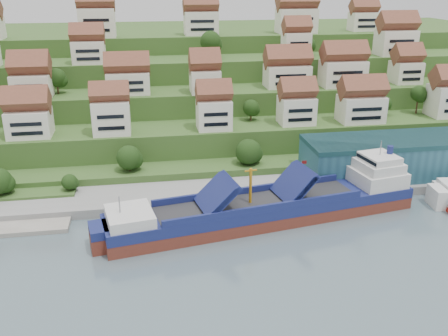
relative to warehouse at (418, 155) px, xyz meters
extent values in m
plane|color=slate|center=(-52.00, -17.00, -7.20)|extent=(300.00, 300.00, 0.00)
cube|color=gray|center=(-32.00, -2.00, -6.10)|extent=(180.00, 14.00, 2.20)
cube|color=#2D4C1E|center=(-52.00, 69.00, -5.20)|extent=(260.00, 128.00, 4.00)
cube|color=#2D4C1E|center=(-52.00, 74.00, -1.70)|extent=(260.00, 118.00, 11.00)
cube|color=#2D4C1E|center=(-52.00, 82.00, 1.80)|extent=(260.00, 102.00, 18.00)
cube|color=#2D4C1E|center=(-52.00, 90.00, 5.30)|extent=(260.00, 86.00, 25.00)
cube|color=#2D4C1E|center=(-52.00, 99.00, 8.30)|extent=(260.00, 68.00, 31.00)
cube|color=white|center=(-100.10, 21.37, 7.35)|extent=(11.10, 8.57, 7.11)
cube|color=white|center=(-78.74, 19.93, 8.34)|extent=(9.86, 7.03, 9.08)
cube|color=white|center=(-50.91, 20.14, 7.89)|extent=(9.30, 7.62, 8.19)
cube|color=white|center=(-26.78, 21.41, 7.67)|extent=(9.88, 7.73, 7.74)
cube|color=white|center=(-7.59, 20.39, 7.58)|extent=(12.64, 8.26, 7.56)
cube|color=white|center=(-101.36, 36.90, 14.19)|extent=(10.79, 8.98, 6.78)
cube|color=white|center=(-74.13, 37.44, 14.01)|extent=(12.64, 7.90, 6.43)
cube|color=white|center=(-51.37, 35.09, 14.20)|extent=(8.73, 8.56, 6.80)
cube|color=white|center=(-24.74, 39.03, 14.24)|extent=(13.77, 8.36, 6.89)
cube|color=white|center=(-7.06, 37.06, 14.86)|extent=(13.67, 8.18, 8.13)
cube|color=white|center=(15.46, 38.92, 14.24)|extent=(8.81, 8.04, 6.88)
cube|color=white|center=(-86.05, 51.84, 21.30)|extent=(10.08, 7.30, 7.01)
cube|color=white|center=(-17.76, 53.44, 21.92)|extent=(8.82, 7.14, 8.24)
cube|color=white|center=(17.89, 52.44, 22.08)|extent=(12.76, 8.47, 8.57)
cube|color=white|center=(-84.01, 69.96, 28.67)|extent=(12.18, 7.51, 9.73)
cube|color=white|center=(-47.80, 72.22, 27.87)|extent=(11.86, 8.15, 8.14)
cube|color=white|center=(-11.95, 72.89, 28.18)|extent=(14.28, 8.73, 8.75)
cube|color=white|center=(15.80, 75.83, 27.27)|extent=(10.12, 7.05, 6.93)
ellipsoid|color=#224115|center=(-43.35, 9.11, 0.23)|extent=(6.87, 6.87, 6.87)
ellipsoid|color=#224115|center=(-74.55, 9.29, 0.40)|extent=(6.30, 6.30, 6.30)
ellipsoid|color=#224115|center=(2.46, 26.11, 7.43)|extent=(4.54, 4.54, 4.54)
ellipsoid|color=#224115|center=(13.48, 26.11, 10.10)|extent=(4.85, 4.85, 4.85)
ellipsoid|color=#224115|center=(-38.95, 26.66, 7.65)|extent=(4.81, 4.81, 4.81)
ellipsoid|color=#224115|center=(-9.19, 42.83, 17.08)|extent=(5.32, 5.32, 5.32)
ellipsoid|color=#224115|center=(-105.39, 42.38, 15.02)|extent=(6.09, 6.09, 6.09)
ellipsoid|color=#224115|center=(-95.03, 40.97, 15.57)|extent=(5.50, 5.50, 5.50)
ellipsoid|color=#224115|center=(-46.61, 56.21, 23.33)|extent=(6.97, 6.97, 6.97)
ellipsoid|color=#224115|center=(-17.48, 58.94, 22.00)|extent=(4.71, 4.71, 4.71)
ellipsoid|color=#224115|center=(-12.31, 56.97, 21.42)|extent=(5.11, 5.11, 5.11)
ellipsoid|color=#224115|center=(-88.66, 2.00, -2.34)|extent=(3.82, 3.82, 3.82)
cube|color=#265769|center=(0.00, 0.00, 0.00)|extent=(60.00, 15.00, 10.00)
cylinder|color=gray|center=(-34.00, -7.00, -1.00)|extent=(0.16, 0.16, 8.00)
cube|color=maroon|center=(-33.40, -7.00, 2.60)|extent=(1.20, 0.05, 0.80)
cube|color=maroon|center=(-45.01, -16.43, -6.20)|extent=(70.74, 22.61, 4.48)
cube|color=navy|center=(-45.01, -16.43, -3.34)|extent=(70.76, 22.72, 2.33)
cube|color=silver|center=(-74.15, -21.52, -1.10)|extent=(10.59, 11.61, 2.33)
cube|color=#262628|center=(-46.78, -16.74, -2.18)|extent=(45.73, 16.71, 0.27)
cube|color=navy|center=(-56.49, -18.44, 0.87)|extent=(8.32, 10.90, 6.20)
cube|color=navy|center=(-38.83, -15.35, 0.87)|extent=(7.98, 10.85, 6.55)
cylinder|color=orange|center=(-48.54, -17.05, 1.77)|extent=(0.73, 0.73, 8.07)
cube|color=silver|center=(-16.75, -11.50, -0.48)|extent=(12.35, 11.92, 3.59)
cube|color=silver|center=(-16.75, -11.50, 2.39)|extent=(10.40, 10.55, 2.24)
cube|color=silver|center=(-16.75, -11.50, 4.28)|extent=(8.45, 9.18, 1.61)
cylinder|color=navy|center=(-14.10, -11.04, 5.98)|extent=(1.66, 1.66, 1.97)
camera|label=1|loc=(-70.29, -112.75, 43.71)|focal=40.00mm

